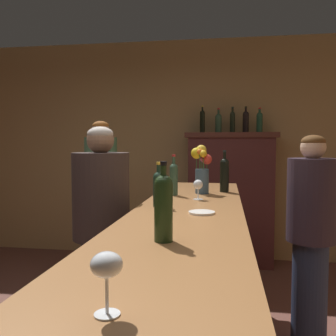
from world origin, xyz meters
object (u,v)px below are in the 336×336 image
(wine_bottle_rose, at_px, (224,173))
(wine_glass_mid, at_px, (198,185))
(wine_glass_front, at_px, (107,267))
(display_bottle_left, at_px, (202,120))
(bartender, at_px, (311,231))
(wine_bottle_merlot, at_px, (163,205))
(patron_redhead, at_px, (101,197))
(display_bottle_right, at_px, (260,121))
(display_bottle_midright, at_px, (246,121))
(patron_near_entrance, at_px, (101,232))
(wine_bottle_malbec, at_px, (174,177))
(display_bottle_center, at_px, (232,121))
(flower_arrangement, at_px, (202,167))
(cheese_plate, at_px, (202,213))
(display_bottle_midleft, at_px, (218,122))
(display_cabinet, at_px, (231,196))
(wine_bottle_syrah, at_px, (159,187))
(bar_counter, at_px, (187,302))

(wine_bottle_rose, height_order, wine_glass_mid, wine_bottle_rose)
(wine_glass_front, xyz_separation_m, display_bottle_left, (-0.02, 3.71, 0.56))
(wine_bottle_rose, distance_m, bartender, 0.77)
(wine_bottle_merlot, distance_m, patron_redhead, 2.36)
(display_bottle_right, bearing_deg, bartender, -82.62)
(display_bottle_midright, xyz_separation_m, patron_near_entrance, (-1.07, -2.09, -0.88))
(wine_bottle_malbec, xyz_separation_m, wine_glass_mid, (0.20, -0.19, -0.04))
(display_bottle_center, bearing_deg, wine_bottle_malbec, -104.56)
(wine_bottle_merlot, xyz_separation_m, display_bottle_midright, (0.47, 3.07, 0.51))
(wine_glass_mid, distance_m, flower_arrangement, 0.35)
(wine_bottle_merlot, distance_m, cheese_plate, 0.63)
(wine_glass_front, relative_size, display_bottle_midleft, 0.50)
(wine_bottle_merlot, relative_size, cheese_plate, 2.17)
(display_cabinet, relative_size, display_bottle_midleft, 5.46)
(wine_glass_mid, bearing_deg, display_bottle_midleft, 87.17)
(wine_glass_front, bearing_deg, display_bottle_right, 80.03)
(wine_bottle_malbec, height_order, display_bottle_midright, display_bottle_midright)
(wine_bottle_syrah, relative_size, display_bottle_midleft, 0.94)
(bar_counter, xyz_separation_m, display_bottle_midleft, (0.13, 2.40, 1.18))
(wine_bottle_malbec, bearing_deg, wine_bottle_rose, 34.39)
(display_bottle_right, bearing_deg, display_bottle_midleft, 180.00)
(display_cabinet, relative_size, wine_glass_front, 10.94)
(wine_bottle_syrah, distance_m, wine_bottle_malbec, 0.51)
(wine_bottle_rose, distance_m, wine_glass_front, 2.22)
(display_bottle_center, relative_size, patron_redhead, 0.18)
(display_cabinet, relative_size, bartender, 1.04)
(wine_bottle_merlot, height_order, display_bottle_left, display_bottle_left)
(bar_counter, distance_m, wine_glass_front, 1.46)
(wine_bottle_malbec, distance_m, flower_arrangement, 0.26)
(cheese_plate, xyz_separation_m, bartender, (0.74, 0.73, -0.25))
(display_bottle_center, bearing_deg, cheese_plate, -94.72)
(display_bottle_midleft, bearing_deg, bartender, -67.87)
(bartender, bearing_deg, bar_counter, 49.61)
(patron_near_entrance, bearing_deg, wine_bottle_syrah, 8.24)
(bar_counter, height_order, display_bottle_left, display_bottle_left)
(wine_glass_front, xyz_separation_m, display_bottle_midright, (0.49, 3.71, 0.55))
(display_cabinet, relative_size, wine_glass_mid, 11.49)
(display_bottle_center, relative_size, bartender, 0.20)
(display_bottle_right, relative_size, patron_redhead, 0.17)
(wine_bottle_syrah, xyz_separation_m, display_bottle_midright, (0.63, 2.28, 0.54))
(flower_arrangement, distance_m, patron_near_entrance, 0.91)
(wine_bottle_rose, distance_m, patron_near_entrance, 1.08)
(wine_bottle_malbec, distance_m, patron_redhead, 1.21)
(bar_counter, bearing_deg, cheese_plate, -35.24)
(wine_bottle_merlot, bearing_deg, bartender, 57.32)
(wine_glass_front, xyz_separation_m, patron_redhead, (-0.97, 2.76, -0.26))
(cheese_plate, height_order, display_bottle_midright, display_bottle_midright)
(wine_glass_mid, bearing_deg, display_bottle_right, 73.54)
(cheese_plate, bearing_deg, patron_near_entrance, 152.11)
(display_bottle_midright, bearing_deg, display_bottle_left, -180.00)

